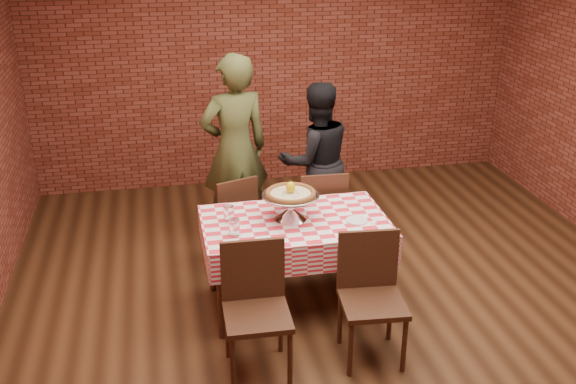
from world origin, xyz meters
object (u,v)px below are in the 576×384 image
at_px(chair_near_left, 257,315).
at_px(chair_far_left, 230,218).
at_px(diner_olive, 235,149).
at_px(diner_black, 316,161).
at_px(pizza, 291,194).
at_px(chair_near_right, 373,302).
at_px(water_glass_right, 229,214).
at_px(table, 295,263).
at_px(chair_far_right, 319,213).
at_px(water_glass_left, 234,227).
at_px(pizza_stand, 291,207).
at_px(condiment_caddy, 296,196).

distance_m(chair_near_left, chair_far_left, 1.61).
xyz_separation_m(diner_olive, diner_black, (0.77, -0.08, -0.14)).
distance_m(pizza, chair_near_left, 1.05).
relative_size(chair_near_left, chair_near_right, 1.01).
distance_m(chair_near_right, diner_olive, 2.26).
bearing_deg(chair_near_right, water_glass_right, 140.33).
xyz_separation_m(table, chair_near_right, (0.39, -0.80, 0.08)).
relative_size(chair_near_left, chair_far_left, 1.07).
height_order(table, diner_black, diner_black).
height_order(table, diner_olive, diner_olive).
bearing_deg(chair_far_right, water_glass_left, 47.57).
bearing_deg(pizza, water_glass_left, -157.10).
bearing_deg(chair_near_left, chair_near_right, 1.15).
relative_size(pizza, chair_far_left, 0.45).
distance_m(pizza_stand, chair_far_left, 0.98).
xyz_separation_m(water_glass_right, condiment_caddy, (0.58, 0.21, 0.01)).
distance_m(pizza_stand, diner_black, 1.30).
relative_size(table, pizza, 3.64).
bearing_deg(chair_far_left, pizza_stand, 97.44).
bearing_deg(pizza, pizza_stand, 135.00).
height_order(table, chair_near_left, chair_near_left).
bearing_deg(chair_near_left, water_glass_left, 97.29).
relative_size(pizza, chair_near_left, 0.42).
relative_size(table, diner_black, 0.93).
xyz_separation_m(condiment_caddy, chair_near_left, (-0.50, -1.08, -0.37)).
bearing_deg(chair_far_right, chair_far_left, -4.46).
distance_m(pizza, diner_black, 1.31).
distance_m(chair_far_right, diner_black, 0.60).
bearing_deg(chair_near_left, pizza, 65.62).
height_order(pizza_stand, diner_black, diner_black).
bearing_deg(pizza_stand, chair_far_right, 59.06).
distance_m(chair_far_left, diner_olive, 0.70).
distance_m(water_glass_right, diner_black, 1.51).
relative_size(water_glass_left, water_glass_right, 1.00).
bearing_deg(water_glass_right, pizza_stand, -4.98).
bearing_deg(water_glass_left, diner_black, 55.25).
relative_size(water_glass_left, diner_black, 0.08).
bearing_deg(table, pizza, 126.85).
bearing_deg(pizza_stand, chair_near_left, -115.98).
bearing_deg(chair_far_left, water_glass_left, 66.54).
xyz_separation_m(pizza, diner_olive, (-0.27, 1.27, -0.06)).
xyz_separation_m(water_glass_left, chair_far_right, (0.88, 0.88, -0.37)).
bearing_deg(water_glass_left, pizza_stand, 22.90).
bearing_deg(water_glass_right, table, -8.77).
distance_m(diner_olive, diner_black, 0.79).
relative_size(water_glass_left, chair_far_left, 0.15).
bearing_deg(water_glass_right, pizza, -4.98).
bearing_deg(water_glass_left, chair_near_left, -84.31).
bearing_deg(pizza_stand, diner_black, 67.34).
xyz_separation_m(chair_far_right, diner_black, (0.09, 0.51, 0.32)).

